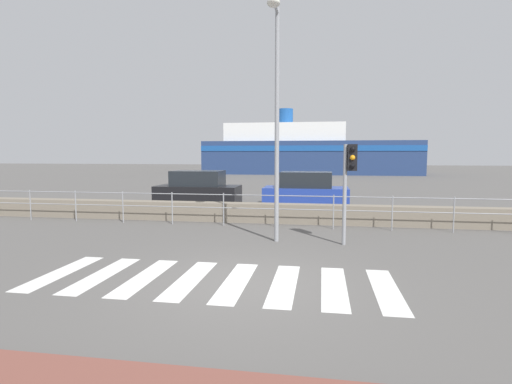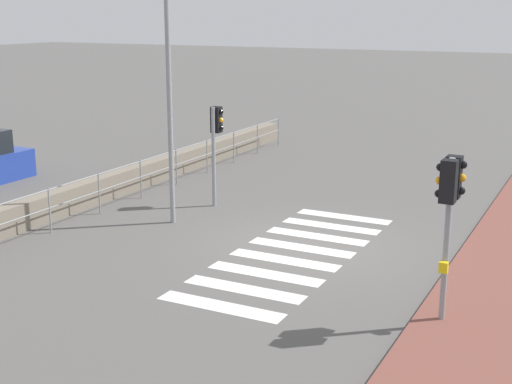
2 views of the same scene
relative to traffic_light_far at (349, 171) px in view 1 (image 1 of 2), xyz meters
The scene contains 9 objects.
ground_plane 4.47m from the traffic_light_far, 121.55° to the right, with size 160.00×160.00×0.00m, color #565451.
crosswalk 4.78m from the traffic_light_far, 128.23° to the right, with size 6.75×2.40×0.01m.
seawall 4.08m from the traffic_light_far, 124.25° to the left, with size 23.89×0.55×0.66m.
harbor_fence 3.30m from the traffic_light_far, 133.49° to the left, with size 21.54×0.04×1.09m.
traffic_light_far is the anchor object (origin of this frame).
streetlamp 2.67m from the traffic_light_far, behind, with size 0.32×1.13×6.17m.
ferry_boat 38.13m from the traffic_light_far, 94.09° to the left, with size 24.94×7.32×7.75m.
parked_car_black 10.17m from the traffic_light_far, 130.21° to the left, with size 3.94×1.75×1.58m.
parked_car_blue 7.93m from the traffic_light_far, 100.33° to the left, with size 3.81×1.72×1.57m.
Camera 1 is at (1.40, -7.10, 2.39)m, focal length 28.00 mm.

